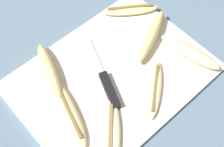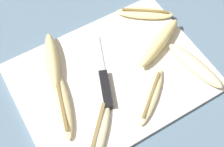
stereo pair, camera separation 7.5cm
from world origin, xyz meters
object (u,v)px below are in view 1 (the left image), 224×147
at_px(knife, 107,84).
at_px(banana_mellow_near, 130,9).
at_px(banana_ripe_center, 69,112).
at_px(banana_golden_short, 151,36).
at_px(banana_soft_right, 155,89).
at_px(banana_bright_far, 110,136).
at_px(banana_cream_curved, 190,52).
at_px(banana_spotted_left, 49,70).

distance_m(knife, banana_mellow_near, 0.24).
bearing_deg(banana_ripe_center, banana_golden_short, 4.24).
bearing_deg(banana_golden_short, banana_ripe_center, -175.76).
bearing_deg(banana_soft_right, banana_bright_far, -173.82).
bearing_deg(banana_golden_short, banana_mellow_near, 75.52).
xyz_separation_m(knife, banana_cream_curved, (0.21, -0.07, 0.01)).
bearing_deg(banana_mellow_near, banana_golden_short, -104.48).
height_order(knife, banana_golden_short, banana_golden_short).
distance_m(banana_ripe_center, banana_mellow_near, 0.34).
height_order(banana_soft_right, banana_spotted_left, banana_spotted_left).
xyz_separation_m(banana_ripe_center, banana_cream_curved, (0.32, -0.08, 0.01)).
bearing_deg(banana_golden_short, banana_cream_curved, -69.69).
height_order(banana_ripe_center, banana_cream_curved, banana_cream_curved).
bearing_deg(banana_golden_short, knife, -171.98).
xyz_separation_m(banana_ripe_center, banana_golden_short, (0.28, 0.02, 0.01)).
xyz_separation_m(knife, banana_soft_right, (0.07, -0.08, 0.00)).
bearing_deg(banana_cream_curved, banana_spotted_left, 146.88).
bearing_deg(banana_bright_far, banana_cream_curved, 5.47).
distance_m(banana_soft_right, banana_golden_short, 0.15).
distance_m(banana_golden_short, banana_mellow_near, 0.11).
bearing_deg(banana_spotted_left, banana_golden_short, -19.79).
relative_size(knife, banana_golden_short, 1.17).
bearing_deg(banana_soft_right, banana_golden_short, 47.78).
xyz_separation_m(knife, banana_ripe_center, (-0.11, 0.00, 0.00)).
bearing_deg(banana_bright_far, banana_golden_short, 26.44).
bearing_deg(banana_golden_short, banana_bright_far, -153.56).
xyz_separation_m(banana_mellow_near, banana_cream_curved, (0.01, -0.20, 0.01)).
height_order(banana_ripe_center, banana_mellow_near, same).
distance_m(banana_golden_short, banana_cream_curved, 0.10).
height_order(banana_mellow_near, banana_cream_curved, banana_cream_curved).
height_order(banana_ripe_center, banana_soft_right, banana_ripe_center).
bearing_deg(banana_soft_right, banana_cream_curved, 4.65).
relative_size(banana_soft_right, banana_mellow_near, 0.96).
xyz_separation_m(banana_soft_right, banana_spotted_left, (-0.16, 0.20, 0.01)).
xyz_separation_m(banana_golden_short, banana_bright_far, (-0.25, -0.13, -0.01)).
distance_m(banana_golden_short, banana_spotted_left, 0.27).
height_order(knife, banana_bright_far, banana_bright_far).
distance_m(knife, banana_soft_right, 0.11).
bearing_deg(banana_ripe_center, banana_cream_curved, -13.48).
distance_m(knife, banana_golden_short, 0.18).
distance_m(banana_spotted_left, banana_cream_curved, 0.35).
height_order(knife, banana_ripe_center, banana_ripe_center).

